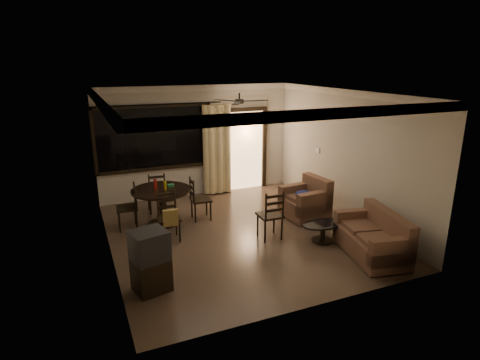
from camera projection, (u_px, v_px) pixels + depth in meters
name	position (u px, v px, depth m)	size (l,w,h in m)	color
ground	(239.00, 233.00, 8.16)	(5.50, 5.50, 0.00)	#7F6651
room_shell	(233.00, 129.00, 9.42)	(5.50, 6.70, 5.50)	beige
dining_table	(161.00, 197.00, 8.45)	(1.25, 1.25, 1.00)	black
dining_chair_west	(128.00, 215.00, 8.32)	(0.44, 0.44, 0.95)	black
dining_chair_east	(200.00, 207.00, 8.81)	(0.44, 0.44, 0.95)	black
dining_chair_south	(169.00, 225.00, 7.76)	(0.44, 0.50, 0.95)	black
dining_chair_north	(157.00, 200.00, 9.25)	(0.44, 0.44, 0.95)	black
tv_cabinet	(150.00, 261.00, 6.01)	(0.60, 0.56, 0.97)	black
sofa	(374.00, 239.00, 7.15)	(1.08, 1.62, 0.80)	#4A2722
armchair	(307.00, 201.00, 8.92)	(0.95, 0.95, 0.87)	#4A2722
coffee_table	(323.00, 229.00, 7.72)	(0.85, 0.51, 0.37)	black
side_chair	(270.00, 224.00, 7.86)	(0.46, 0.46, 1.00)	black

